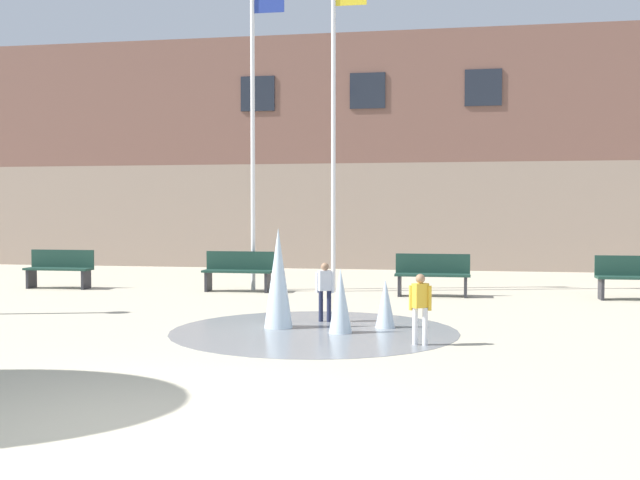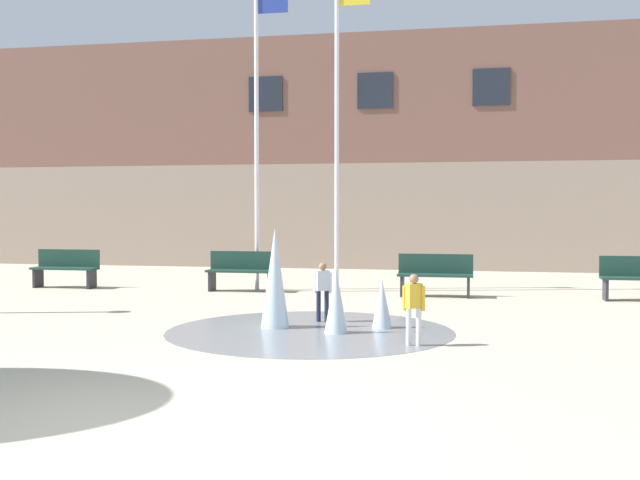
# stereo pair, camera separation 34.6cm
# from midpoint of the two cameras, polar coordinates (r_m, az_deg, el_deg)

# --- Properties ---
(ground_plane) EXTENTS (100.00, 100.00, 0.00)m
(ground_plane) POSITION_cam_midpoint_polar(r_m,az_deg,el_deg) (6.71, -13.41, -13.89)
(ground_plane) COLOR #BCB299
(library_building) EXTENTS (36.00, 6.05, 7.37)m
(library_building) POSITION_cam_midpoint_polar(r_m,az_deg,el_deg) (26.37, 5.40, 6.27)
(library_building) COLOR gray
(library_building) RESTS_ON ground
(splash_fountain) EXTENTS (4.43, 4.43, 1.59)m
(splash_fountain) POSITION_cam_midpoint_polar(r_m,az_deg,el_deg) (11.66, -0.21, -4.35)
(splash_fountain) COLOR gray
(splash_fountain) RESTS_ON ground
(park_bench_far_left) EXTENTS (1.60, 0.44, 0.91)m
(park_bench_far_left) POSITION_cam_midpoint_polar(r_m,az_deg,el_deg) (18.85, -18.29, -2.01)
(park_bench_far_left) COLOR #28282D
(park_bench_far_left) RESTS_ON ground
(park_bench_under_left_flagpole) EXTENTS (1.60, 0.44, 0.91)m
(park_bench_under_left_flagpole) POSITION_cam_midpoint_polar(r_m,az_deg,el_deg) (17.19, -5.38, -2.31)
(park_bench_under_left_flagpole) COLOR #28282D
(park_bench_under_left_flagpole) RESTS_ON ground
(park_bench_under_right_flagpole) EXTENTS (1.60, 0.44, 0.91)m
(park_bench_under_right_flagpole) POSITION_cam_midpoint_polar(r_m,az_deg,el_deg) (16.27, 9.38, -2.60)
(park_bench_under_right_flagpole) COLOR #28282D
(park_bench_under_right_flagpole) RESTS_ON ground
(child_running) EXTENTS (0.31, 0.21, 0.99)m
(child_running) POSITION_cam_midpoint_polar(r_m,az_deg,el_deg) (12.44, 1.00, -3.62)
(child_running) COLOR #1E233D
(child_running) RESTS_ON ground
(child_with_pink_shirt) EXTENTS (0.31, 0.23, 0.99)m
(child_with_pink_shirt) POSITION_cam_midpoint_polar(r_m,az_deg,el_deg) (10.36, 8.11, -4.83)
(child_with_pink_shirt) COLOR silver
(child_with_pink_shirt) RESTS_ON ground
(flagpole_left) EXTENTS (0.80, 0.10, 7.22)m
(flagpole_left) POSITION_cam_midpoint_polar(r_m,az_deg,el_deg) (17.55, -4.19, 8.81)
(flagpole_left) COLOR silver
(flagpole_left) RESTS_ON ground
(flagpole_right) EXTENTS (0.80, 0.10, 7.30)m
(flagpole_right) POSITION_cam_midpoint_polar(r_m,az_deg,el_deg) (17.15, 1.98, 9.11)
(flagpole_right) COLOR silver
(flagpole_right) RESTS_ON ground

